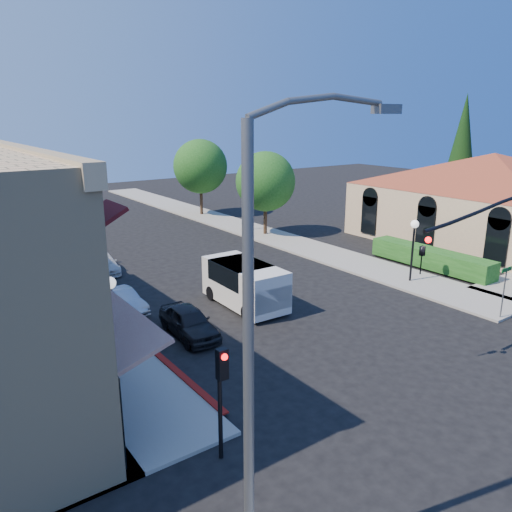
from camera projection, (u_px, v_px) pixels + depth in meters
ground at (444, 391)px, 16.99m from camera, size 120.00×120.00×0.00m
sidewalk_left at (9, 256)px, 33.16m from camera, size 3.50×50.00×0.12m
sidewalk_right at (230, 224)px, 42.99m from camera, size 3.50×50.00×0.12m
curb_red_strip at (157, 357)px, 19.36m from camera, size 0.25×10.00×0.06m
mission_building at (490, 189)px, 37.31m from camera, size 30.12×30.12×6.40m
hedge at (429, 268)px, 30.59m from camera, size 1.40×8.00×1.10m
conifer_far at (462, 146)px, 45.06m from camera, size 3.20×3.20×11.00m
street_tree_a at (265, 182)px, 37.99m from camera, size 4.56×4.56×6.48m
street_tree_b at (200, 166)px, 45.71m from camera, size 4.94×4.94×7.02m
signal_mast_arm at (508, 241)px, 20.34m from camera, size 8.01×0.39×6.00m
secondary_signal at (221, 383)px, 12.97m from camera, size 0.28×0.42×3.32m
cobra_streetlight at (265, 335)px, 8.86m from camera, size 3.60×0.25×9.31m
street_name_sign at (505, 284)px, 22.46m from camera, size 0.80×0.06×2.50m
lamppost_left_near at (111, 299)px, 17.72m from camera, size 0.44×0.44×3.57m
lamppost_left_far at (25, 229)px, 28.67m from camera, size 0.44×0.44×3.57m
lamppost_right_near at (414, 235)px, 27.27m from camera, size 0.44×0.44×3.57m
lamppost_right_far at (247, 198)px, 39.78m from camera, size 0.44×0.44×3.57m
white_van at (245, 282)px, 24.21m from camera, size 2.24×4.87×2.14m
parked_car_a at (189, 322)px, 21.07m from camera, size 1.70×3.81×1.27m
parked_car_b at (123, 301)px, 23.72m from camera, size 1.49×3.37×1.08m
parked_car_c at (103, 263)px, 29.78m from camera, size 1.91×3.79×1.06m
parked_car_d at (70, 240)px, 34.92m from camera, size 2.05×4.38×1.21m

